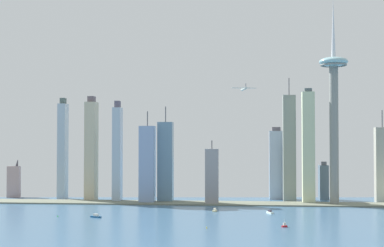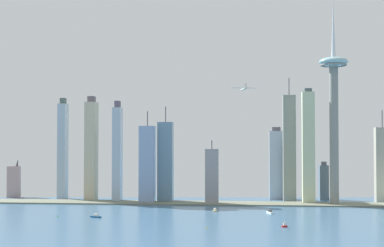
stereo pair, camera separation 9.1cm
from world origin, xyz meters
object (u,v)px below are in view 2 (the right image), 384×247
at_px(skyscraper_8, 147,164).
at_px(boat_5, 284,226).
at_px(boat_1, 96,216).
at_px(observation_tower, 334,97).
at_px(skyscraper_9, 16,180).
at_px(skyscraper_3, 91,150).
at_px(skyscraper_7, 117,153).
at_px(skyscraper_5, 166,162).
at_px(skyscraper_6, 308,147).
at_px(airplane, 244,89).
at_px(skyscraper_4, 276,164).
at_px(skyscraper_11, 383,165).
at_px(skyscraper_10, 212,177).
at_px(channel_buoy_1, 207,227).
at_px(boat_2, 270,212).
at_px(skyscraper_0, 63,150).
at_px(skyscraper_1, 289,148).
at_px(skyscraper_2, 323,182).
at_px(boat_0, 215,210).
at_px(channel_buoy_0, 58,216).

bearing_deg(skyscraper_8, boat_5, -50.52).
bearing_deg(boat_1, observation_tower, -125.78).
xyz_separation_m(skyscraper_8, skyscraper_9, (-242.76, 76.32, -31.25)).
relative_size(skyscraper_3, skyscraper_7, 1.06).
height_order(skyscraper_5, skyscraper_6, skyscraper_6).
distance_m(boat_1, airplane, 268.46).
bearing_deg(boat_1, skyscraper_4, -107.11).
height_order(skyscraper_6, skyscraper_11, skyscraper_6).
bearing_deg(skyscraper_3, boat_5, -42.66).
xyz_separation_m(skyscraper_10, airplane, (49.12, -70.35, 127.41)).
bearing_deg(skyscraper_10, skyscraper_8, 173.98).
xyz_separation_m(skyscraper_9, channel_buoy_1, (352.67, -332.06, -27.46)).
relative_size(observation_tower, boat_2, 24.21).
distance_m(skyscraper_0, skyscraper_3, 56.28).
bearing_deg(boat_2, observation_tower, -68.82).
relative_size(skyscraper_1, skyscraper_10, 2.03).
bearing_deg(skyscraper_2, boat_0, -133.37).
distance_m(skyscraper_11, boat_0, 301.91).
bearing_deg(channel_buoy_1, skyscraper_0, 130.48).
distance_m(boat_5, airplane, 234.34).
bearing_deg(airplane, skyscraper_7, 52.66).
bearing_deg(skyscraper_9, boat_0, -26.60).
distance_m(skyscraper_3, skyscraper_6, 348.44).
bearing_deg(skyscraper_6, skyscraper_9, 173.05).
bearing_deg(skyscraper_11, skyscraper_6, -166.07).
bearing_deg(skyscraper_6, skyscraper_7, -179.93).
distance_m(channel_buoy_1, airplane, 246.07).
bearing_deg(boat_2, skyscraper_5, 22.73).
bearing_deg(skyscraper_9, skyscraper_10, -14.19).
xyz_separation_m(boat_1, airplane, (186.03, 95.92, 168.12)).
bearing_deg(channel_buoy_1, skyscraper_7, 120.66).
bearing_deg(skyscraper_2, skyscraper_11, -20.90).
bearing_deg(boat_0, skyscraper_8, 57.44).
bearing_deg(boat_5, boat_2, 67.23).
bearing_deg(skyscraper_6, skyscraper_1, 129.02).
height_order(skyscraper_4, skyscraper_5, skyscraper_5).
bearing_deg(skyscraper_5, observation_tower, -4.48).
xyz_separation_m(skyscraper_2, channel_buoy_0, (-366.69, -251.54, -28.56)).
bearing_deg(boat_5, skyscraper_2, 47.13).
height_order(boat_1, boat_2, boat_1).
height_order(skyscraper_1, boat_1, skyscraper_1).
bearing_deg(skyscraper_6, skyscraper_8, -176.26).
xyz_separation_m(skyscraper_4, skyscraper_8, (-203.65, -82.89, 2.21)).
bearing_deg(skyscraper_1, skyscraper_6, -50.98).
distance_m(observation_tower, skyscraper_1, 112.65).
bearing_deg(skyscraper_6, skyscraper_11, 13.93).
xyz_separation_m(skyscraper_8, boat_5, (196.03, -237.92, -58.30)).
distance_m(skyscraper_1, channel_buoy_0, 389.58).
distance_m(skyscraper_3, boat_1, 233.60).
height_order(skyscraper_1, skyscraper_6, skyscraper_1).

